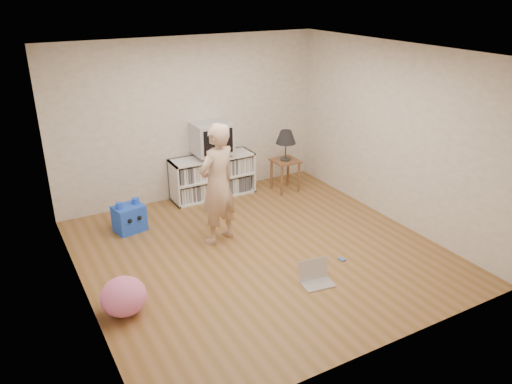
{
  "coord_description": "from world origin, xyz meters",
  "views": [
    {
      "loc": [
        -2.9,
        -5.1,
        3.35
      ],
      "look_at": [
        0.17,
        0.4,
        0.68
      ],
      "focal_mm": 35.0,
      "sensor_mm": 36.0,
      "label": 1
    }
  ],
  "objects": [
    {
      "name": "dvd_deck",
      "position": [
        0.25,
        2.02,
        0.73
      ],
      "size": [
        0.45,
        0.35,
        0.07
      ],
      "primitive_type": "cube",
      "color": "gray",
      "rests_on": "media_unit"
    },
    {
      "name": "plush_pink",
      "position": [
        -1.95,
        -0.46,
        0.21
      ],
      "size": [
        0.65,
        0.65,
        0.42
      ],
      "primitive_type": "ellipsoid",
      "rotation": [
        0.0,
        0.0,
        -0.4
      ],
      "color": "pink",
      "rests_on": "ground"
    },
    {
      "name": "playing_cards",
      "position": [
        0.83,
        -0.72,
        0.01
      ],
      "size": [
        0.08,
        0.1,
        0.02
      ],
      "primitive_type": "cube",
      "rotation": [
        0.0,
        0.0,
        0.18
      ],
      "color": "#466ABB",
      "rests_on": "ground"
    },
    {
      "name": "side_table",
      "position": [
        1.44,
        1.65,
        0.42
      ],
      "size": [
        0.42,
        0.42,
        0.55
      ],
      "color": "brown",
      "rests_on": "ground"
    },
    {
      "name": "laptop",
      "position": [
        0.22,
        -0.97,
        0.07
      ],
      "size": [
        0.42,
        0.36,
        0.26
      ],
      "rotation": [
        0.0,
        0.0,
        -0.15
      ],
      "color": "silver",
      "rests_on": "ground"
    },
    {
      "name": "person",
      "position": [
        -0.34,
        0.55,
        0.84
      ],
      "size": [
        0.72,
        0.59,
        1.69
      ],
      "primitive_type": "imported",
      "rotation": [
        0.0,
        0.0,
        3.49
      ],
      "color": "#CBA78B",
      "rests_on": "ground"
    },
    {
      "name": "ground",
      "position": [
        0.0,
        0.0,
        0.0
      ],
      "size": [
        4.5,
        4.5,
        0.0
      ],
      "primitive_type": "plane",
      "color": "brown",
      "rests_on": "ground"
    },
    {
      "name": "plush_blue",
      "position": [
        -1.34,
        1.45,
        0.2
      ],
      "size": [
        0.47,
        0.41,
        0.48
      ],
      "rotation": [
        0.0,
        0.0,
        0.21
      ],
      "color": "blue",
      "rests_on": "ground"
    },
    {
      "name": "table_lamp",
      "position": [
        1.44,
        1.65,
        0.94
      ],
      "size": [
        0.34,
        0.34,
        0.52
      ],
      "color": "#333333",
      "rests_on": "side_table"
    },
    {
      "name": "walls",
      "position": [
        0.0,
        0.0,
        1.3
      ],
      "size": [
        4.52,
        4.52,
        2.6
      ],
      "color": "beige",
      "rests_on": "ground"
    },
    {
      "name": "crt_tv",
      "position": [
        0.25,
        2.02,
        1.02
      ],
      "size": [
        0.6,
        0.53,
        0.5
      ],
      "color": "#B4B4BA",
      "rests_on": "dvd_deck"
    },
    {
      "name": "media_unit",
      "position": [
        0.25,
        2.04,
        0.35
      ],
      "size": [
        1.4,
        0.45,
        0.7
      ],
      "color": "white",
      "rests_on": "ground"
    },
    {
      "name": "ceiling",
      "position": [
        0.0,
        0.0,
        2.6
      ],
      "size": [
        4.5,
        4.5,
        0.01
      ],
      "primitive_type": "cube",
      "color": "white",
      "rests_on": "walls"
    }
  ]
}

